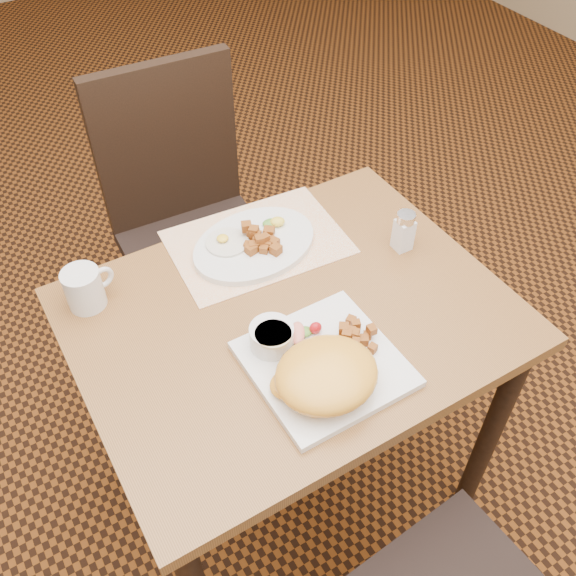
{
  "coord_description": "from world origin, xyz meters",
  "views": [
    {
      "loc": [
        -0.47,
        -0.78,
        1.76
      ],
      "look_at": [
        -0.0,
        0.01,
        0.82
      ],
      "focal_mm": 40.0,
      "sensor_mm": 36.0,
      "label": 1
    }
  ],
  "objects_px": {
    "chair_far": "(188,215)",
    "plate_oval": "(254,245)",
    "coffee_mug": "(85,288)",
    "table": "(292,345)",
    "salt_shaker": "(404,231)",
    "plate_square": "(324,364)"
  },
  "relations": [
    {
      "from": "plate_square",
      "to": "salt_shaker",
      "type": "distance_m",
      "value": 0.4
    },
    {
      "from": "plate_square",
      "to": "coffee_mug",
      "type": "bearing_deg",
      "value": 130.31
    },
    {
      "from": "plate_square",
      "to": "salt_shaker",
      "type": "height_order",
      "value": "salt_shaker"
    },
    {
      "from": "plate_oval",
      "to": "coffee_mug",
      "type": "bearing_deg",
      "value": 175.94
    },
    {
      "from": "salt_shaker",
      "to": "plate_square",
      "type": "bearing_deg",
      "value": -149.96
    },
    {
      "from": "table",
      "to": "plate_square",
      "type": "bearing_deg",
      "value": -97.01
    },
    {
      "from": "chair_far",
      "to": "coffee_mug",
      "type": "height_order",
      "value": "chair_far"
    },
    {
      "from": "table",
      "to": "plate_square",
      "type": "distance_m",
      "value": 0.19
    },
    {
      "from": "chair_far",
      "to": "salt_shaker",
      "type": "distance_m",
      "value": 0.73
    },
    {
      "from": "plate_oval",
      "to": "chair_far",
      "type": "bearing_deg",
      "value": 89.39
    },
    {
      "from": "table",
      "to": "plate_oval",
      "type": "bearing_deg",
      "value": 82.33
    },
    {
      "from": "coffee_mug",
      "to": "chair_far",
      "type": "bearing_deg",
      "value": 46.16
    },
    {
      "from": "chair_far",
      "to": "coffee_mug",
      "type": "distance_m",
      "value": 0.62
    },
    {
      "from": "chair_far",
      "to": "plate_oval",
      "type": "xyz_separation_m",
      "value": [
        -0.0,
        -0.44,
        0.22
      ]
    },
    {
      "from": "table",
      "to": "coffee_mug",
      "type": "distance_m",
      "value": 0.46
    },
    {
      "from": "plate_oval",
      "to": "coffee_mug",
      "type": "distance_m",
      "value": 0.39
    },
    {
      "from": "plate_oval",
      "to": "coffee_mug",
      "type": "xyz_separation_m",
      "value": [
        -0.39,
        0.03,
        0.03
      ]
    },
    {
      "from": "plate_square",
      "to": "salt_shaker",
      "type": "bearing_deg",
      "value": 30.04
    },
    {
      "from": "salt_shaker",
      "to": "coffee_mug",
      "type": "height_order",
      "value": "salt_shaker"
    },
    {
      "from": "table",
      "to": "salt_shaker",
      "type": "xyz_separation_m",
      "value": [
        0.33,
        0.05,
        0.16
      ]
    },
    {
      "from": "plate_oval",
      "to": "coffee_mug",
      "type": "relative_size",
      "value": 2.73
    },
    {
      "from": "plate_oval",
      "to": "salt_shaker",
      "type": "relative_size",
      "value": 3.05
    }
  ]
}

